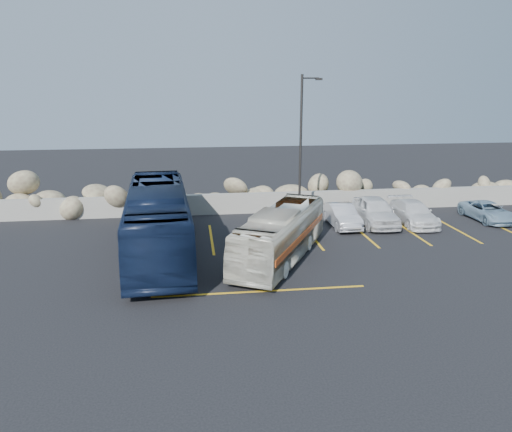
{
  "coord_description": "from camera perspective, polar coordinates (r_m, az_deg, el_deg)",
  "views": [
    {
      "loc": [
        -3.4,
        -16.88,
        7.47
      ],
      "look_at": [
        -0.65,
        4.0,
        1.91
      ],
      "focal_mm": 35.0,
      "sensor_mm": 36.0,
      "label": 1
    }
  ],
  "objects": [
    {
      "name": "ground",
      "position": [
        18.77,
        3.61,
        -8.69
      ],
      "size": [
        90.0,
        90.0,
        0.0
      ],
      "primitive_type": "plane",
      "color": "black",
      "rests_on": "ground"
    },
    {
      "name": "seawall",
      "position": [
        29.88,
        -0.77,
        1.5
      ],
      "size": [
        60.0,
        0.4,
        1.2
      ],
      "primitive_type": "cube",
      "color": "gray",
      "rests_on": "ground"
    },
    {
      "name": "riprap_pile",
      "position": [
        30.9,
        -1.04,
        3.27
      ],
      "size": [
        54.0,
        2.8,
        2.6
      ],
      "primitive_type": null,
      "color": "#867158",
      "rests_on": "ground"
    },
    {
      "name": "parking_lines",
      "position": [
        24.99,
        11.66,
        -2.9
      ],
      "size": [
        18.16,
        9.36,
        0.01
      ],
      "color": "yellow",
      "rests_on": "ground"
    },
    {
      "name": "lamppost",
      "position": [
        27.23,
        5.23,
        8.03
      ],
      "size": [
        1.14,
        0.18,
        8.0
      ],
      "color": "#282623",
      "rests_on": "ground"
    },
    {
      "name": "vintage_bus",
      "position": [
        21.85,
        2.86,
        -2.08
      ],
      "size": [
        5.51,
        8.09,
        2.27
      ],
      "primitive_type": "imported",
      "rotation": [
        0.0,
        0.0,
        -0.49
      ],
      "color": "beige",
      "rests_on": "ground"
    },
    {
      "name": "tour_coach",
      "position": [
        22.8,
        -11.15,
        -0.52
      ],
      "size": [
        3.28,
        11.33,
        3.12
      ],
      "primitive_type": "imported",
      "rotation": [
        0.0,
        0.0,
        0.06
      ],
      "color": "#0F1A34",
      "rests_on": "ground"
    },
    {
      "name": "car_a",
      "position": [
        28.15,
        13.44,
        0.58
      ],
      "size": [
        1.97,
        4.51,
        1.51
      ],
      "primitive_type": "imported",
      "rotation": [
        0.0,
        0.0,
        -0.04
      ],
      "color": "silver",
      "rests_on": "ground"
    },
    {
      "name": "car_b",
      "position": [
        27.41,
        9.76,
        0.07
      ],
      "size": [
        1.33,
        3.68,
        1.21
      ],
      "primitive_type": "imported",
      "rotation": [
        0.0,
        0.0,
        0.01
      ],
      "color": "silver",
      "rests_on": "ground"
    },
    {
      "name": "car_c",
      "position": [
        28.86,
        17.54,
        0.34
      ],
      "size": [
        1.82,
        4.26,
        1.22
      ],
      "primitive_type": "imported",
      "rotation": [
        0.0,
        0.0,
        -0.03
      ],
      "color": "silver",
      "rests_on": "ground"
    },
    {
      "name": "car_d",
      "position": [
        31.13,
        24.95,
        0.49
      ],
      "size": [
        1.85,
        3.81,
        1.04
      ],
      "primitive_type": "imported",
      "rotation": [
        0.0,
        0.0,
        0.03
      ],
      "color": "#7E9DB3",
      "rests_on": "ground"
    }
  ]
}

